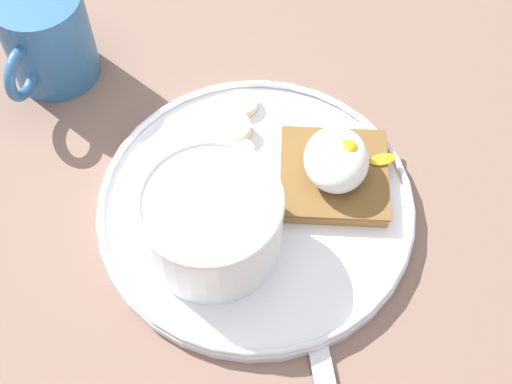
% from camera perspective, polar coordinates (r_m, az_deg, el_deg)
% --- Properties ---
extents(ground_plane, '(1.20, 1.20, 0.02)m').
position_cam_1_polar(ground_plane, '(0.62, 0.00, -1.94)').
color(ground_plane, '#785D50').
rests_on(ground_plane, ground).
extents(plate, '(0.27, 0.27, 0.02)m').
position_cam_1_polar(plate, '(0.61, 0.00, -1.10)').
color(plate, white).
rests_on(plate, ground_plane).
extents(oatmeal_bowl, '(0.11, 0.11, 0.07)m').
position_cam_1_polar(oatmeal_bowl, '(0.56, -3.57, -2.41)').
color(oatmeal_bowl, white).
rests_on(oatmeal_bowl, plate).
extents(toast_slice, '(0.09, 0.09, 0.01)m').
position_cam_1_polar(toast_slice, '(0.61, 6.23, 1.35)').
color(toast_slice, brown).
rests_on(toast_slice, plate).
extents(poached_egg, '(0.06, 0.08, 0.04)m').
position_cam_1_polar(poached_egg, '(0.59, 6.53, 2.64)').
color(poached_egg, white).
rests_on(poached_egg, toast_slice).
extents(banana_slice_front, '(0.04, 0.04, 0.02)m').
position_cam_1_polar(banana_slice_front, '(0.64, -1.72, 5.12)').
color(banana_slice_front, '#F6ECBD').
rests_on(banana_slice_front, plate).
extents(banana_slice_left, '(0.04, 0.04, 0.01)m').
position_cam_1_polar(banana_slice_left, '(0.63, -1.30, 3.10)').
color(banana_slice_left, '#F5EAB6').
rests_on(banana_slice_left, plate).
extents(banana_slice_back, '(0.04, 0.04, 0.01)m').
position_cam_1_polar(banana_slice_back, '(0.66, -1.07, 7.06)').
color(banana_slice_back, '#F9EEBA').
rests_on(banana_slice_back, plate).
extents(coffee_mug, '(0.12, 0.08, 0.09)m').
position_cam_1_polar(coffee_mug, '(0.70, -16.45, 11.81)').
color(coffee_mug, '#2F6092').
rests_on(coffee_mug, ground_plane).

